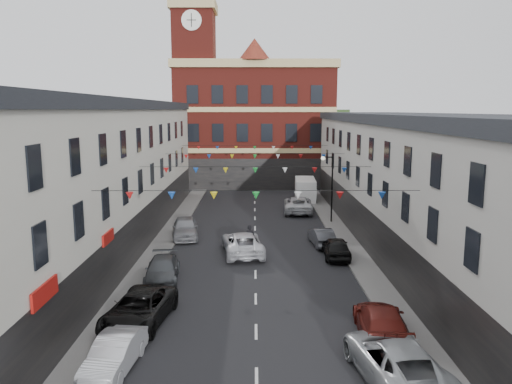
{
  "coord_description": "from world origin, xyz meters",
  "views": [
    {
      "loc": [
        -0.1,
        -29.34,
        9.99
      ],
      "look_at": [
        0.06,
        6.57,
        4.05
      ],
      "focal_mm": 35.0,
      "sensor_mm": 36.0,
      "label": 1
    }
  ],
  "objects_px": {
    "car_right_b": "(396,360)",
    "car_left_d": "(162,270)",
    "car_left_b": "(114,354)",
    "car_right_d": "(336,247)",
    "pedestrian": "(250,238)",
    "street_lamp": "(329,180)",
    "car_right_e": "(322,237)",
    "car_right_c": "(381,323)",
    "car_left_e": "(185,228)",
    "car_right_f": "(298,204)",
    "car_left_c": "(139,309)",
    "white_van": "(305,190)",
    "moving_car": "(243,243)"
  },
  "relations": [
    {
      "from": "car_left_d",
      "to": "car_right_d",
      "type": "relative_size",
      "value": 1.09
    },
    {
      "from": "car_right_f",
      "to": "white_van",
      "type": "xyz_separation_m",
      "value": [
        1.36,
        6.5,
        0.41
      ]
    },
    {
      "from": "street_lamp",
      "to": "car_right_e",
      "type": "height_order",
      "value": "street_lamp"
    },
    {
      "from": "car_right_d",
      "to": "moving_car",
      "type": "distance_m",
      "value": 6.44
    },
    {
      "from": "car_right_d",
      "to": "car_right_f",
      "type": "xyz_separation_m",
      "value": [
        -1.26,
        15.16,
        0.08
      ]
    },
    {
      "from": "car_right_b",
      "to": "car_right_c",
      "type": "distance_m",
      "value": 3.48
    },
    {
      "from": "car_right_c",
      "to": "car_right_e",
      "type": "xyz_separation_m",
      "value": [
        -0.56,
        15.41,
        -0.1
      ]
    },
    {
      "from": "car_right_f",
      "to": "white_van",
      "type": "bearing_deg",
      "value": -98.62
    },
    {
      "from": "car_right_c",
      "to": "car_left_e",
      "type": "bearing_deg",
      "value": -52.3
    },
    {
      "from": "car_right_c",
      "to": "white_van",
      "type": "xyz_separation_m",
      "value": [
        0.1,
        33.89,
        0.46
      ]
    },
    {
      "from": "car_right_e",
      "to": "car_right_f",
      "type": "height_order",
      "value": "car_right_f"
    },
    {
      "from": "street_lamp",
      "to": "car_right_e",
      "type": "relative_size",
      "value": 1.5
    },
    {
      "from": "car_right_c",
      "to": "white_van",
      "type": "height_order",
      "value": "white_van"
    },
    {
      "from": "car_right_e",
      "to": "car_left_e",
      "type": "bearing_deg",
      "value": -17.86
    },
    {
      "from": "car_left_b",
      "to": "car_right_d",
      "type": "bearing_deg",
      "value": 59.7
    },
    {
      "from": "street_lamp",
      "to": "moving_car",
      "type": "relative_size",
      "value": 1.07
    },
    {
      "from": "car_right_b",
      "to": "car_right_d",
      "type": "relative_size",
      "value": 1.4
    },
    {
      "from": "car_left_d",
      "to": "car_right_e",
      "type": "bearing_deg",
      "value": 31.63
    },
    {
      "from": "car_right_b",
      "to": "car_right_e",
      "type": "distance_m",
      "value": 18.88
    },
    {
      "from": "car_left_d",
      "to": "pedestrian",
      "type": "xyz_separation_m",
      "value": [
        5.11,
        6.36,
        0.26
      ]
    },
    {
      "from": "street_lamp",
      "to": "car_left_b",
      "type": "relative_size",
      "value": 1.48
    },
    {
      "from": "car_left_e",
      "to": "car_right_d",
      "type": "distance_m",
      "value": 12.25
    },
    {
      "from": "car_left_b",
      "to": "car_right_f",
      "type": "distance_m",
      "value": 31.57
    },
    {
      "from": "moving_car",
      "to": "pedestrian",
      "type": "bearing_deg",
      "value": -126.94
    },
    {
      "from": "car_right_b",
      "to": "pedestrian",
      "type": "relative_size",
      "value": 3.16
    },
    {
      "from": "car_right_b",
      "to": "car_left_d",
      "type": "bearing_deg",
      "value": -53.27
    },
    {
      "from": "white_van",
      "to": "pedestrian",
      "type": "relative_size",
      "value": 2.95
    },
    {
      "from": "car_left_d",
      "to": "car_right_c",
      "type": "distance_m",
      "value": 13.39
    },
    {
      "from": "car_right_c",
      "to": "car_right_d",
      "type": "bearing_deg",
      "value": -84.27
    },
    {
      "from": "car_right_b",
      "to": "car_right_c",
      "type": "xyz_separation_m",
      "value": [
        0.33,
        3.46,
        -0.06
      ]
    },
    {
      "from": "car_left_b",
      "to": "car_left_e",
      "type": "bearing_deg",
      "value": 96.18
    },
    {
      "from": "car_right_b",
      "to": "moving_car",
      "type": "distance_m",
      "value": 17.66
    },
    {
      "from": "car_left_e",
      "to": "moving_car",
      "type": "height_order",
      "value": "car_left_e"
    },
    {
      "from": "street_lamp",
      "to": "car_left_b",
      "type": "distance_m",
      "value": 28.27
    },
    {
      "from": "street_lamp",
      "to": "car_right_c",
      "type": "bearing_deg",
      "value": -92.65
    },
    {
      "from": "street_lamp",
      "to": "car_left_b",
      "type": "height_order",
      "value": "street_lamp"
    },
    {
      "from": "car_left_d",
      "to": "car_right_d",
      "type": "distance_m",
      "value": 11.92
    },
    {
      "from": "street_lamp",
      "to": "car_right_e",
      "type": "xyz_separation_m",
      "value": [
        -1.61,
        -7.31,
        -3.25
      ]
    },
    {
      "from": "car_right_b",
      "to": "pedestrian",
      "type": "xyz_separation_m",
      "value": [
        -5.56,
        17.45,
        0.11
      ]
    },
    {
      "from": "car_right_b",
      "to": "moving_car",
      "type": "relative_size",
      "value": 1.05
    },
    {
      "from": "car_right_e",
      "to": "pedestrian",
      "type": "xyz_separation_m",
      "value": [
        -5.34,
        -1.42,
        0.27
      ]
    },
    {
      "from": "car_left_d",
      "to": "white_van",
      "type": "bearing_deg",
      "value": 62.04
    },
    {
      "from": "car_left_d",
      "to": "white_van",
      "type": "relative_size",
      "value": 0.84
    },
    {
      "from": "car_right_f",
      "to": "white_van",
      "type": "relative_size",
      "value": 1.05
    },
    {
      "from": "car_left_c",
      "to": "moving_car",
      "type": "relative_size",
      "value": 0.96
    },
    {
      "from": "car_right_f",
      "to": "moving_car",
      "type": "bearing_deg",
      "value": 73.47
    },
    {
      "from": "car_left_e",
      "to": "car_right_c",
      "type": "bearing_deg",
      "value": -65.65
    },
    {
      "from": "car_right_d",
      "to": "pedestrian",
      "type": "bearing_deg",
      "value": -15.26
    },
    {
      "from": "car_left_d",
      "to": "car_right_e",
      "type": "xyz_separation_m",
      "value": [
        10.44,
        7.78,
        -0.01
      ]
    },
    {
      "from": "car_left_c",
      "to": "car_left_e",
      "type": "bearing_deg",
      "value": 97.96
    }
  ]
}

